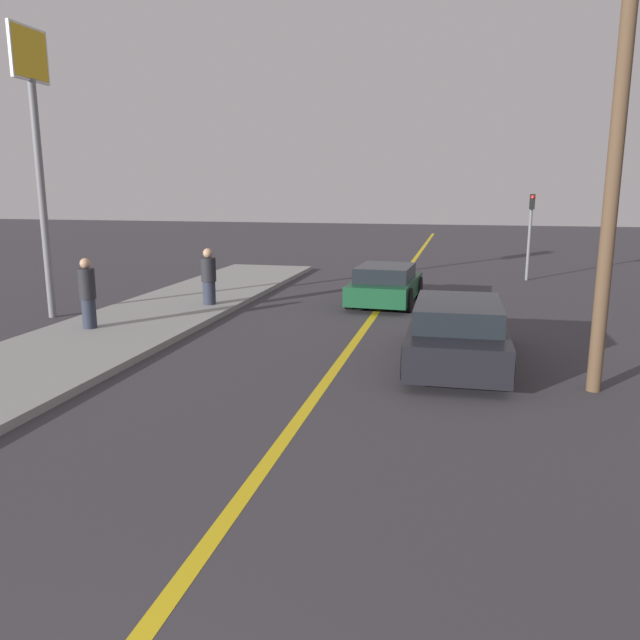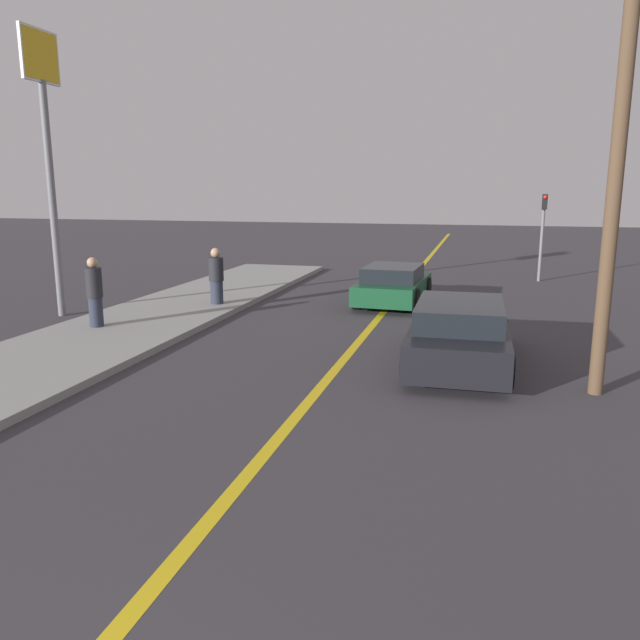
{
  "view_description": "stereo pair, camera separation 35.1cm",
  "coord_description": "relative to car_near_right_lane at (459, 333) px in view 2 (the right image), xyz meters",
  "views": [
    {
      "loc": [
        2.33,
        -0.67,
        3.45
      ],
      "look_at": [
        -0.21,
        10.31,
        1.05
      ],
      "focal_mm": 35.0,
      "sensor_mm": 36.0,
      "label": 1
    },
    {
      "loc": [
        2.67,
        -0.59,
        3.45
      ],
      "look_at": [
        -0.21,
        10.31,
        1.05
      ],
      "focal_mm": 35.0,
      "sensor_mm": 36.0,
      "label": 2
    }
  ],
  "objects": [
    {
      "name": "road_center_line",
      "position": [
        -2.27,
        6.29,
        -0.63
      ],
      "size": [
        0.2,
        60.0,
        0.01
      ],
      "color": "gold",
      "rests_on": "ground_plane"
    },
    {
      "name": "sidewalk_left",
      "position": [
        -7.98,
        0.8,
        -0.55
      ],
      "size": [
        3.49,
        25.02,
        0.15
      ],
      "color": "gray",
      "rests_on": "ground_plane"
    },
    {
      "name": "car_near_right_lane",
      "position": [
        0.0,
        0.0,
        0.0
      ],
      "size": [
        2.02,
        4.54,
        1.29
      ],
      "rotation": [
        0.0,
        0.0,
        0.02
      ],
      "color": "black",
      "rests_on": "ground_plane"
    },
    {
      "name": "car_ahead_center",
      "position": [
        -2.2,
        6.18,
        -0.05
      ],
      "size": [
        2.03,
        3.91,
        1.18
      ],
      "rotation": [
        0.0,
        0.0,
        -0.05
      ],
      "color": "#144728",
      "rests_on": "ground_plane"
    },
    {
      "name": "pedestrian_near_curb",
      "position": [
        -8.59,
        0.57,
        0.36
      ],
      "size": [
        0.38,
        0.38,
        1.68
      ],
      "color": "#282D3D",
      "rests_on": "sidewalk_left"
    },
    {
      "name": "pedestrian_mid_group",
      "position": [
        -7.02,
        4.11,
        0.31
      ],
      "size": [
        0.42,
        0.42,
        1.61
      ],
      "color": "#282D3D",
      "rests_on": "sidewalk_left"
    },
    {
      "name": "traffic_light",
      "position": [
        2.43,
        12.22,
        1.39
      ],
      "size": [
        0.18,
        0.4,
        3.22
      ],
      "color": "slate",
      "rests_on": "ground_plane"
    },
    {
      "name": "roadside_sign",
      "position": [
        -10.76,
        2.14,
        4.54
      ],
      "size": [
        0.2,
        1.39,
        7.38
      ],
      "color": "slate",
      "rests_on": "ground_plane"
    },
    {
      "name": "utility_pole",
      "position": [
        2.35,
        -1.26,
        3.21
      ],
      "size": [
        0.24,
        0.24,
        7.68
      ],
      "color": "brown",
      "rests_on": "ground_plane"
    }
  ]
}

